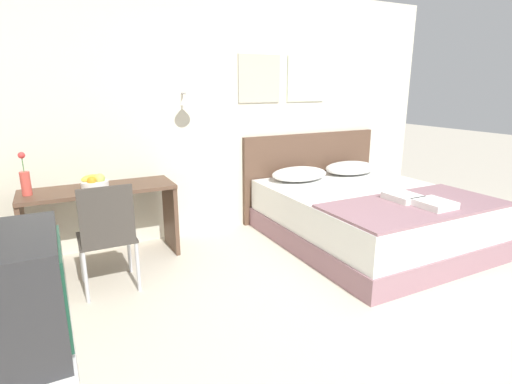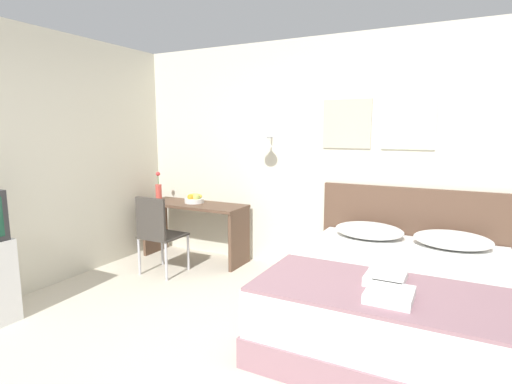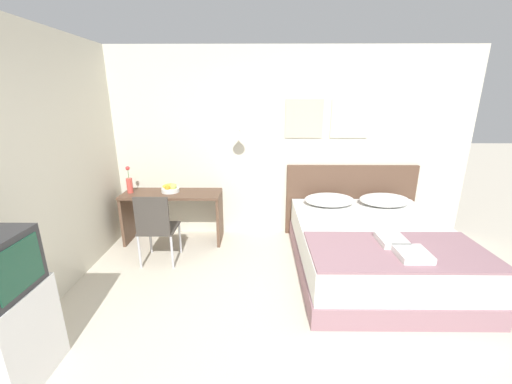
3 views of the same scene
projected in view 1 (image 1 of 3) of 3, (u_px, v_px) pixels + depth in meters
name	position (u px, v px, depth m)	size (l,w,h in m)	color
ground_plane	(392.00, 345.00, 2.59)	(24.00, 24.00, 0.00)	beige
wall_back	(230.00, 113.00, 4.46)	(5.44, 0.31, 2.65)	beige
bed	(367.00, 217.00, 4.24)	(1.77, 2.08, 0.56)	gray
headboard	(310.00, 175.00, 5.09)	(1.89, 0.06, 1.05)	brown
pillow_left	(299.00, 174.00, 4.62)	(0.68, 0.47, 0.15)	white
pillow_right	(350.00, 168.00, 4.95)	(0.68, 0.47, 0.15)	white
throw_blanket	(416.00, 205.00, 3.64)	(1.71, 0.83, 0.02)	gray
folded_towel_near_foot	(403.00, 197.00, 3.75)	(0.26, 0.31, 0.06)	white
folded_towel_mid_bed	(434.00, 204.00, 3.53)	(0.28, 0.30, 0.06)	white
desk	(101.00, 209.00, 3.72)	(1.34, 0.49, 0.72)	brown
desk_chair	(107.00, 231.00, 3.13)	(0.43, 0.43, 0.91)	#3D3833
fruit_bowl	(95.00, 182.00, 3.68)	(0.25, 0.24, 0.13)	silver
flower_vase	(25.00, 180.00, 3.38)	(0.08, 0.08, 0.37)	#D14C42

